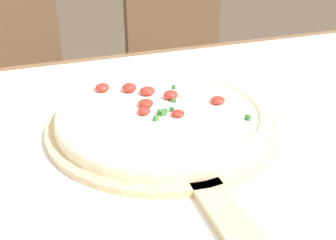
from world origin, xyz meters
The scene contains 6 objects.
dining_table centered at (0.00, 0.00, 0.64)m, with size 1.36×1.00×0.73m.
towel_cloth centered at (0.00, 0.00, 0.73)m, with size 1.28×0.92×0.00m.
pizza_peel centered at (-0.03, 0.07, 0.74)m, with size 0.40×0.57×0.01m.
pizza centered at (-0.03, 0.08, 0.76)m, with size 0.37×0.37×0.04m.
chair_left centered at (-0.31, 0.86, 0.51)m, with size 0.42×0.42×0.88m.
chair_right centered at (0.31, 0.86, 0.51)m, with size 0.43×0.43×0.88m.
Camera 1 is at (-0.24, -0.54, 1.10)m, focal length 45.00 mm.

